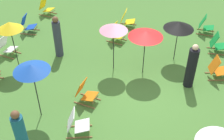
{
  "coord_description": "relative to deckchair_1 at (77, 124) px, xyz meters",
  "views": [
    {
      "loc": [
        -7.89,
        -0.27,
        6.72
      ],
      "look_at": [
        0.0,
        1.2,
        0.5
      ],
      "focal_mm": 46.96,
      "sensor_mm": 36.0,
      "label": 1
    }
  ],
  "objects": [
    {
      "name": "ground_plane",
      "position": [
        2.49,
        -1.77,
        -0.37
      ],
      "size": [
        40.0,
        40.0,
        0.0
      ],
      "primitive_type": "plane",
      "color": "#477A33"
    },
    {
      "name": "deckchair_1",
      "position": [
        0.0,
        0.0,
        0.0
      ],
      "size": [
        0.65,
        0.85,
        0.83
      ],
      "rotation": [
        0.0,
        0.0,
        0.25
      ],
      "color": "olive",
      "rests_on": "ground"
    },
    {
      "name": "deckchair_3",
      "position": [
        6.57,
        -4.0,
        0.0
      ],
      "size": [
        0.58,
        0.82,
        0.83
      ],
      "rotation": [
        0.0,
        0.0,
        -0.14
      ],
      "color": "olive",
      "rests_on": "ground"
    },
    {
      "name": "deckchair_4",
      "position": [
        3.41,
        -4.22,
        0.0
      ],
      "size": [
        0.61,
        0.83,
        0.83
      ],
      "rotation": [
        0.0,
        0.0,
        0.18
      ],
      "color": "olive",
      "rests_on": "ground"
    },
    {
      "name": "deckchair_5",
      "position": [
        6.49,
        -0.51,
        0.0
      ],
      "size": [
        0.48,
        0.76,
        0.83
      ],
      "rotation": [
        0.0,
        0.0,
        0.0
      ],
      "color": "olive",
      "rests_on": "ground"
    },
    {
      "name": "deckchair_6",
      "position": [
        5.19,
        -0.22,
        0.0
      ],
      "size": [
        0.68,
        0.87,
        0.83
      ],
      "rotation": [
        0.0,
        0.0,
        -0.31
      ],
      "color": "olive",
      "rests_on": "ground"
    },
    {
      "name": "deckchair_7",
      "position": [
        3.39,
        3.83,
        0.0
      ],
      "size": [
        0.64,
        0.85,
        0.83
      ],
      "rotation": [
        0.0,
        0.0,
        -0.23
      ],
      "color": "olive",
      "rests_on": "ground"
    },
    {
      "name": "deckchair_8",
      "position": [
        1.33,
        0.09,
        0.0
      ],
      "size": [
        0.64,
        0.85,
        0.83
      ],
      "rotation": [
        0.0,
        0.0,
        -0.23
      ],
      "color": "olive",
      "rests_on": "ground"
    },
    {
      "name": "deckchair_9",
      "position": [
        5.19,
        3.75,
        0.0
      ],
      "size": [
        0.5,
        0.78,
        0.83
      ],
      "rotation": [
        0.0,
        0.0,
        0.04
      ],
      "color": "olive",
      "rests_on": "ground"
    },
    {
      "name": "deckchair_10",
      "position": [
        5.11,
        -4.38,
        0.0
      ],
      "size": [
        0.49,
        0.77,
        0.83
      ],
      "rotation": [
        0.0,
        0.0,
        0.02
      ],
      "color": "olive",
      "rests_on": "ground"
    },
    {
      "name": "deckchair_15",
      "position": [
        7.0,
        3.57,
        0.0
      ],
      "size": [
        0.66,
        0.86,
        0.83
      ],
      "rotation": [
        0.0,
        0.0,
        -0.26
      ],
      "color": "olive",
      "rests_on": "ground"
    },
    {
      "name": "umbrella_1",
      "position": [
        2.69,
        3.07,
        1.38
      ],
      "size": [
        0.91,
        0.91,
        1.9
      ],
      "color": "black",
      "rests_on": "ground"
    },
    {
      "name": "umbrella_2",
      "position": [
        3.22,
        -1.59,
        1.27
      ],
      "size": [
        1.21,
        1.21,
        1.76
      ],
      "color": "black",
      "rests_on": "ground"
    },
    {
      "name": "umbrella_3",
      "position": [
        4.25,
        -2.71,
        1.14
      ],
      "size": [
        1.11,
        1.11,
        1.64
      ],
      "color": "black",
      "rests_on": "ground"
    },
    {
      "name": "umbrella_4",
      "position": [
        0.46,
        1.3,
        1.48
      ],
      "size": [
        1.04,
        1.04,
        1.97
      ],
      "color": "black",
      "rests_on": "ground"
    },
    {
      "name": "umbrella_5",
      "position": [
        3.23,
        -0.49,
        1.38
      ],
      "size": [
        0.99,
        0.99,
        1.87
      ],
      "color": "black",
      "rests_on": "ground"
    },
    {
      "name": "person_0",
      "position": [
        2.78,
        -3.23,
        0.41
      ],
      "size": [
        0.46,
        0.46,
        1.68
      ],
      "rotation": [
        0.0,
        0.0,
        5.25
      ],
      "color": "black",
      "rests_on": "ground"
    },
    {
      "name": "person_1",
      "position": [
        3.71,
        1.79,
        0.44
      ],
      "size": [
        0.44,
        0.44,
        1.71
      ],
      "rotation": [
        0.0,
        0.0,
        2.33
      ],
      "color": "#333847",
      "rests_on": "ground"
    },
    {
      "name": "person_2",
      "position": [
        -1.18,
        1.03,
        0.52
      ],
      "size": [
        0.32,
        0.32,
        1.86
      ],
      "rotation": [
        0.0,
        0.0,
        6.22
      ],
      "color": "#195972",
      "rests_on": "ground"
    }
  ]
}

